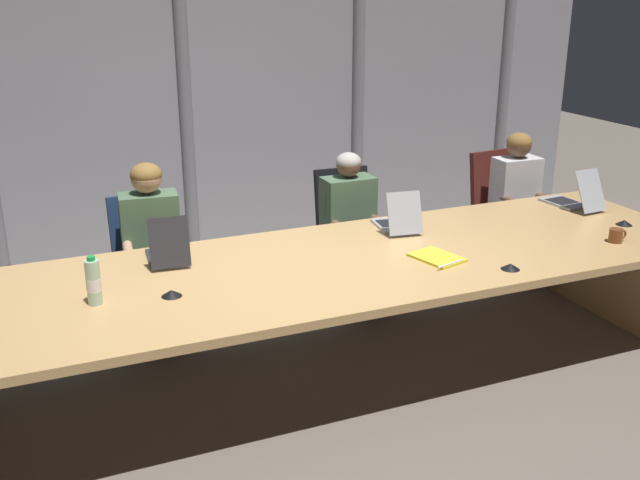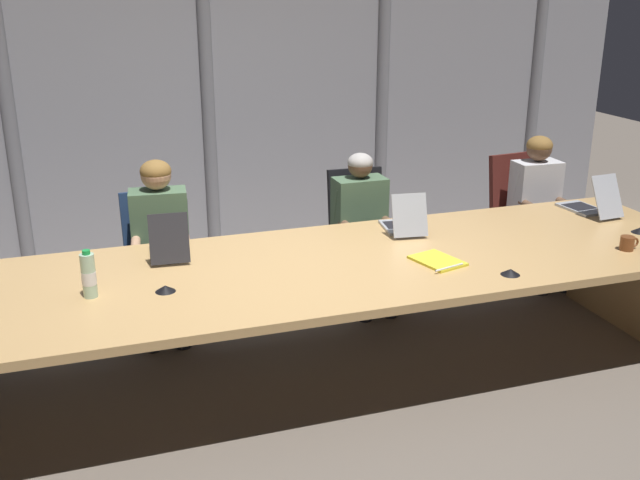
{
  "view_description": "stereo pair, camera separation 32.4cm",
  "coord_description": "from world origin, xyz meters",
  "views": [
    {
      "loc": [
        -1.52,
        -3.69,
        2.31
      ],
      "look_at": [
        0.1,
        0.14,
        0.86
      ],
      "focal_mm": 41.16,
      "sensor_mm": 36.0,
      "label": 1
    },
    {
      "loc": [
        -1.22,
        -3.81,
        2.31
      ],
      "look_at": [
        0.1,
        0.14,
        0.86
      ],
      "focal_mm": 41.16,
      "sensor_mm": 36.0,
      "label": 2
    }
  ],
  "objects": [
    {
      "name": "ground_plane",
      "position": [
        0.0,
        0.0,
        0.0
      ],
      "size": [
        16.61,
        16.61,
        0.0
      ],
      "primitive_type": "plane",
      "color": "#6B6056"
    },
    {
      "name": "conference_table",
      "position": [
        0.0,
        0.0,
        0.63
      ],
      "size": [
        5.15,
        1.38,
        0.76
      ],
      "color": "tan",
      "rests_on": "ground_plane"
    },
    {
      "name": "curtain_backdrop",
      "position": [
        -0.0,
        2.85,
        1.42
      ],
      "size": [
        8.3,
        0.17,
        2.85
      ],
      "color": "#9999A0",
      "rests_on": "ground_plane"
    },
    {
      "name": "laptop_left_mid",
      "position": [
        -0.77,
        0.4,
        0.81
      ],
      "size": [
        0.26,
        0.39,
        0.31
      ],
      "rotation": [
        0.0,
        0.0,
        1.49
      ],
      "color": "#2D2D33",
      "rests_on": "conference_table"
    },
    {
      "name": "laptop_center",
      "position": [
        0.77,
        0.41,
        0.81
      ],
      "size": [
        0.28,
        0.42,
        0.29
      ],
      "rotation": [
        0.0,
        0.0,
        1.43
      ],
      "color": "#A8ADB7",
      "rests_on": "conference_table"
    },
    {
      "name": "laptop_right_mid",
      "position": [
        2.22,
        0.37,
        0.81
      ],
      "size": [
        0.25,
        0.48,
        0.3
      ],
      "rotation": [
        0.0,
        0.0,
        1.65
      ],
      "color": "#A8ADB7",
      "rests_on": "conference_table"
    },
    {
      "name": "office_chair_left_mid",
      "position": [
        -0.77,
        1.14,
        0.35
      ],
      "size": [
        0.6,
        0.6,
        0.93
      ],
      "rotation": [
        0.0,
        0.0,
        -1.55
      ],
      "color": "navy",
      "rests_on": "ground_plane"
    },
    {
      "name": "office_chair_center",
      "position": [
        0.77,
        1.14,
        0.37
      ],
      "size": [
        0.6,
        0.6,
        0.97
      ],
      "rotation": [
        0.0,
        0.0,
        -1.61
      ],
      "color": "black",
      "rests_on": "ground_plane"
    },
    {
      "name": "office_chair_right_mid",
      "position": [
        2.2,
        1.15,
        0.37
      ],
      "size": [
        0.6,
        0.6,
        0.99
      ],
      "rotation": [
        0.0,
        0.0,
        -1.46
      ],
      "color": "#511E19",
      "rests_on": "ground_plane"
    },
    {
      "name": "person_left_mid",
      "position": [
        -0.76,
        0.99,
        0.69
      ],
      "size": [
        0.43,
        0.57,
        1.21
      ],
      "rotation": [
        0.0,
        0.0,
        -1.67
      ],
      "color": "#4C6B4C",
      "rests_on": "ground_plane"
    },
    {
      "name": "person_center",
      "position": [
        0.72,
        0.98,
        0.65
      ],
      "size": [
        0.4,
        0.55,
        1.15
      ],
      "rotation": [
        0.0,
        0.0,
        -1.56
      ],
      "color": "#4C6B4C",
      "rests_on": "ground_plane"
    },
    {
      "name": "person_right_mid",
      "position": [
        2.24,
        0.98,
        0.68
      ],
      "size": [
        0.39,
        0.56,
        1.18
      ],
      "rotation": [
        0.0,
        0.0,
        -1.61
      ],
      "color": "silver",
      "rests_on": "ground_plane"
    },
    {
      "name": "water_bottle_secondary",
      "position": [
        -1.24,
        -0.07,
        0.87
      ],
      "size": [
        0.08,
        0.08,
        0.26
      ],
      "color": "#ADD1B2",
      "rests_on": "conference_table"
    },
    {
      "name": "coffee_mug_near",
      "position": [
        1.93,
        -0.37,
        0.8
      ],
      "size": [
        0.13,
        0.09,
        0.09
      ],
      "color": "brown",
      "rests_on": "conference_table"
    },
    {
      "name": "conference_mic_left_side",
      "position": [
        -0.86,
        -0.12,
        0.77
      ],
      "size": [
        0.11,
        0.11,
        0.03
      ],
      "primitive_type": "cone",
      "color": "black",
      "rests_on": "conference_table"
    },
    {
      "name": "conference_mic_middle",
      "position": [
        2.25,
        -0.12,
        0.77
      ],
      "size": [
        0.11,
        0.11,
        0.03
      ],
      "primitive_type": "cone",
      "color": "black",
      "rests_on": "conference_table"
    },
    {
      "name": "conference_mic_right_side",
      "position": [
        1.02,
        -0.5,
        0.77
      ],
      "size": [
        0.11,
        0.11,
        0.03
      ],
      "primitive_type": "cone",
      "color": "black",
      "rests_on": "conference_table"
    },
    {
      "name": "spiral_notepad",
      "position": [
        0.73,
        -0.19,
        0.76
      ],
      "size": [
        0.29,
        0.35,
        0.03
      ],
      "rotation": [
        0.0,
        0.0,
        0.27
      ],
      "color": "yellow",
      "rests_on": "conference_table"
    }
  ]
}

